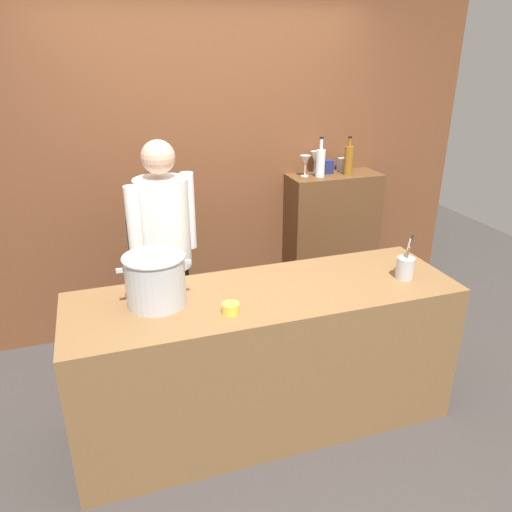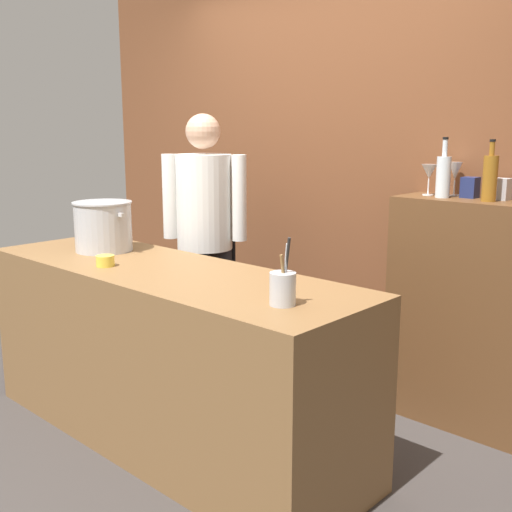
{
  "view_description": "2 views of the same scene",
  "coord_description": "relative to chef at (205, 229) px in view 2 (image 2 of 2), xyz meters",
  "views": [
    {
      "loc": [
        -0.84,
        -2.33,
        2.17
      ],
      "look_at": [
        0.09,
        0.43,
        0.93
      ],
      "focal_mm": 34.63,
      "sensor_mm": 36.0,
      "label": 1
    },
    {
      "loc": [
        2.35,
        -1.87,
        1.58
      ],
      "look_at": [
        0.22,
        0.42,
        0.93
      ],
      "focal_mm": 43.55,
      "sensor_mm": 36.0,
      "label": 2
    }
  ],
  "objects": [
    {
      "name": "ground_plane",
      "position": [
        0.46,
        -0.69,
        -0.96
      ],
      "size": [
        8.0,
        8.0,
        0.0
      ],
      "primitive_type": "plane",
      "color": "#383330"
    },
    {
      "name": "brick_back_panel",
      "position": [
        0.46,
        0.71,
        0.54
      ],
      "size": [
        4.4,
        0.1,
        3.0
      ],
      "primitive_type": "cube",
      "color": "brown",
      "rests_on": "ground_plane"
    },
    {
      "name": "prep_counter",
      "position": [
        0.46,
        -0.69,
        -0.51
      ],
      "size": [
        2.22,
        0.7,
        0.9
      ],
      "primitive_type": "cube",
      "color": "brown",
      "rests_on": "ground_plane"
    },
    {
      "name": "bar_cabinet",
      "position": [
        1.47,
        0.5,
        -0.36
      ],
      "size": [
        0.76,
        0.32,
        1.22
      ],
      "primitive_type": "cube",
      "color": "brown",
      "rests_on": "ground_plane"
    },
    {
      "name": "chef",
      "position": [
        0.0,
        0.0,
        0.0
      ],
      "size": [
        0.47,
        0.41,
        1.66
      ],
      "rotation": [
        0.0,
        0.0,
        3.69
      ],
      "color": "black",
      "rests_on": "ground_plane"
    },
    {
      "name": "stockpot_large",
      "position": [
        -0.14,
        -0.64,
        0.07
      ],
      "size": [
        0.39,
        0.33,
        0.28
      ],
      "color": "#B7BABF",
      "rests_on": "prep_counter"
    },
    {
      "name": "utensil_crock",
      "position": [
        1.3,
        -0.78,
        0.0
      ],
      "size": [
        0.1,
        0.1,
        0.27
      ],
      "color": "#B7BABF",
      "rests_on": "prep_counter"
    },
    {
      "name": "butter_jar",
      "position": [
        0.21,
        -0.86,
        -0.04
      ],
      "size": [
        0.09,
        0.09,
        0.05
      ],
      "primitive_type": "cylinder",
      "color": "yellow",
      "rests_on": "prep_counter"
    },
    {
      "name": "wine_bottle_clear",
      "position": [
        1.32,
        0.47,
        0.37
      ],
      "size": [
        0.07,
        0.07,
        0.31
      ],
      "color": "silver",
      "rests_on": "bar_cabinet"
    },
    {
      "name": "wine_bottle_amber",
      "position": [
        1.57,
        0.47,
        0.37
      ],
      "size": [
        0.07,
        0.07,
        0.3
      ],
      "color": "#8C5919",
      "rests_on": "bar_cabinet"
    },
    {
      "name": "wine_glass_wide",
      "position": [
        1.33,
        0.59,
        0.38
      ],
      "size": [
        0.07,
        0.07,
        0.18
      ],
      "color": "silver",
      "rests_on": "bar_cabinet"
    },
    {
      "name": "wine_glass_short",
      "position": [
        1.22,
        0.52,
        0.38
      ],
      "size": [
        0.08,
        0.08,
        0.17
      ],
      "color": "silver",
      "rests_on": "bar_cabinet"
    },
    {
      "name": "spice_tin_navy",
      "position": [
        1.43,
        0.56,
        0.31
      ],
      "size": [
        0.08,
        0.08,
        0.11
      ],
      "primitive_type": "cube",
      "color": "navy",
      "rests_on": "bar_cabinet"
    },
    {
      "name": "spice_tin_silver",
      "position": [
        1.59,
        0.58,
        0.31
      ],
      "size": [
        0.08,
        0.08,
        0.11
      ],
      "primitive_type": "cube",
      "color": "#B2B2B7",
      "rests_on": "bar_cabinet"
    }
  ]
}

